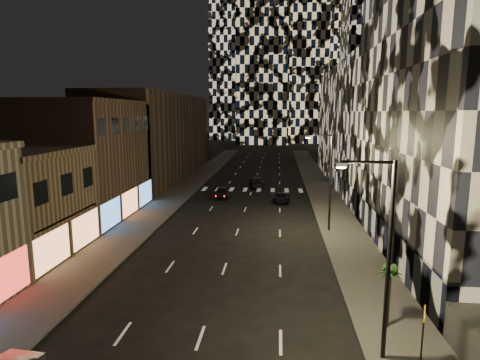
% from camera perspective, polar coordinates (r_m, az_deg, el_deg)
% --- Properties ---
extents(sidewalk_left, '(4.00, 120.00, 0.15)m').
position_cam_1_polar(sidewalk_left, '(59.79, -7.89, -1.13)').
color(sidewalk_left, '#47443F').
rests_on(sidewalk_left, ground).
extents(sidewalk_right, '(4.00, 120.00, 0.15)m').
position_cam_1_polar(sidewalk_right, '(58.53, 11.54, -1.46)').
color(sidewalk_right, '#47443F').
rests_on(sidewalk_right, ground).
extents(curb_left, '(0.20, 120.00, 0.15)m').
position_cam_1_polar(curb_left, '(59.34, -5.91, -1.17)').
color(curb_left, '#4C4C47').
rests_on(curb_left, ground).
extents(curb_right, '(0.20, 120.00, 0.15)m').
position_cam_1_polar(curb_right, '(58.34, 9.49, -1.44)').
color(curb_right, '#4C4C47').
rests_on(curb_right, ground).
extents(retail_tan, '(10.00, 10.00, 8.00)m').
position_cam_1_polar(retail_tan, '(35.67, -30.27, -3.23)').
color(retail_tan, brown).
rests_on(retail_tan, ground).
extents(retail_brown, '(10.00, 15.00, 12.00)m').
position_cam_1_polar(retail_brown, '(45.91, -21.42, 2.54)').
color(retail_brown, brown).
rests_on(retail_brown, ground).
extents(retail_filler_left, '(10.00, 40.00, 14.00)m').
position_cam_1_polar(retail_filler_left, '(70.38, -11.72, 6.06)').
color(retail_filler_left, brown).
rests_on(retail_filler_left, ground).
extents(midrise_base, '(0.60, 25.00, 3.00)m').
position_cam_1_polar(midrise_base, '(34.15, 19.94, -7.34)').
color(midrise_base, '#383838').
rests_on(midrise_base, ground).
extents(midrise_filler_right, '(16.00, 40.00, 18.00)m').
position_cam_1_polar(midrise_filler_right, '(66.20, 19.88, 7.21)').
color(midrise_filler_right, '#232326').
rests_on(midrise_filler_right, ground).
extents(tower_center_low, '(18.00, 18.00, 95.00)m').
position_cam_1_polar(tower_center_low, '(151.67, 3.46, 23.47)').
color(tower_center_low, black).
rests_on(tower_center_low, ground).
extents(streetlight_near, '(2.55, 0.25, 9.00)m').
position_cam_1_polar(streetlight_near, '(18.66, 19.77, -8.97)').
color(streetlight_near, black).
rests_on(streetlight_near, sidewalk_right).
extents(streetlight_far, '(2.55, 0.25, 9.00)m').
position_cam_1_polar(streetlight_far, '(37.86, 12.43, 0.63)').
color(streetlight_far, black).
rests_on(streetlight_far, sidewalk_right).
extents(car_dark_midlane, '(2.30, 4.48, 1.46)m').
position_cam_1_polar(car_dark_midlane, '(52.68, -2.51, -1.77)').
color(car_dark_midlane, black).
rests_on(car_dark_midlane, ground).
extents(car_dark_oncoming, '(2.61, 5.33, 1.49)m').
position_cam_1_polar(car_dark_oncoming, '(60.53, 2.35, -0.27)').
color(car_dark_oncoming, black).
rests_on(car_dark_oncoming, ground).
extents(car_dark_rightlane, '(2.26, 4.25, 1.14)m').
position_cam_1_polar(car_dark_rightlane, '(50.45, 5.92, -2.51)').
color(car_dark_rightlane, black).
rests_on(car_dark_rightlane, ground).
extents(ped_sign, '(0.33, 0.84, 2.62)m').
position_cam_1_polar(ped_sign, '(20.50, 24.66, -17.94)').
color(ped_sign, black).
rests_on(ped_sign, sidewalk_right).
extents(palm_tree, '(1.72, 1.68, 3.37)m').
position_cam_1_polar(palm_tree, '(22.26, 20.51, -12.61)').
color(palm_tree, '#47331E').
rests_on(palm_tree, sidewalk_right).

